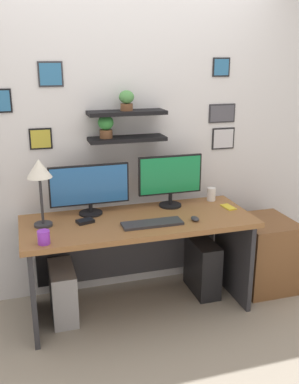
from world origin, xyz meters
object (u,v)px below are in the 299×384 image
at_px(monitor_right, 170,178).
at_px(computer_mouse, 195,219).
at_px(water_cup, 211,194).
at_px(desk_lamp, 39,174).
at_px(scissors_tray, 85,221).
at_px(desk, 137,242).
at_px(keyboard, 152,223).
at_px(monitor_left, 90,188).
at_px(computer_tower_right, 202,267).
at_px(computer_tower_left, 63,292).
at_px(cell_phone, 228,207).
at_px(coffee_mug, 44,237).
at_px(drawer_cabinet, 264,253).

height_order(monitor_right, computer_mouse, monitor_right).
bearing_deg(water_cup, desk_lamp, -172.58).
xyz_separation_m(monitor_right, scissors_tray, (-0.71, -0.18, -0.22)).
xyz_separation_m(desk, monitor_right, (0.32, 0.16, 0.44)).
height_order(keyboard, desk_lamp, desk_lamp).
xyz_separation_m(monitor_left, computer_tower_right, (0.90, -0.12, -0.73)).
height_order(keyboard, computer_tower_right, keyboard).
bearing_deg(desk, computer_tower_right, 3.84).
bearing_deg(computer_tower_left, cell_phone, -0.29).
distance_m(monitor_left, computer_tower_left, 0.82).
distance_m(cell_phone, water_cup, 0.22).
bearing_deg(computer_tower_left, desk, 0.99).
bearing_deg(coffee_mug, cell_phone, 11.35).
bearing_deg(computer_tower_left, scissors_tray, -2.12).
bearing_deg(keyboard, computer_mouse, -2.04).
height_order(cell_phone, coffee_mug, coffee_mug).
distance_m(desk_lamp, drawer_cabinet, 1.99).
xyz_separation_m(monitor_right, cell_phone, (0.43, -0.18, -0.23)).
relative_size(keyboard, computer_tower_right, 0.98).
relative_size(desk_lamp, scissors_tray, 4.06).
distance_m(cell_phone, drawer_cabinet, 0.58).
bearing_deg(computer_tower_right, drawer_cabinet, -6.23).
height_order(monitor_left, computer_tower_right, monitor_left).
height_order(desk, monitor_left, monitor_left).
distance_m(monitor_right, computer_tower_left, 1.21).
xyz_separation_m(computer_mouse, coffee_mug, (-1.09, -0.10, 0.03)).
relative_size(monitor_right, computer_tower_right, 1.15).
xyz_separation_m(monitor_left, scissors_tray, (-0.07, -0.18, -0.20)).
xyz_separation_m(keyboard, coffee_mug, (-0.77, -0.11, 0.04)).
bearing_deg(desk_lamp, keyboard, -15.16).
distance_m(water_cup, computer_tower_left, 1.43).
xyz_separation_m(monitor_left, monitor_right, (0.65, -0.00, 0.02)).
relative_size(cell_phone, computer_tower_left, 0.34).
height_order(computer_tower_left, computer_tower_right, computer_tower_right).
relative_size(cell_phone, computer_tower_right, 0.31).
relative_size(desk_lamp, cell_phone, 3.48).
xyz_separation_m(computer_mouse, computer_tower_left, (-0.97, 0.20, -0.56)).
bearing_deg(desk, drawer_cabinet, -1.04).
xyz_separation_m(computer_mouse, desk_lamp, (-1.08, 0.22, 0.37)).
height_order(monitor_right, scissors_tray, monitor_right).
bearing_deg(desk, computer_tower_left, -179.01).
bearing_deg(computer_tower_right, monitor_left, 172.24).
bearing_deg(drawer_cabinet, keyboard, -170.56).
xyz_separation_m(monitor_right, computer_tower_left, (-0.91, -0.17, -0.78)).
relative_size(keyboard, water_cup, 4.00).
relative_size(water_cup, drawer_cabinet, 0.18).
bearing_deg(drawer_cabinet, monitor_left, 172.81).
xyz_separation_m(monitor_right, computer_tower_right, (0.25, -0.12, -0.75)).
relative_size(desk, scissors_tray, 14.34).
relative_size(computer_mouse, cell_phone, 0.64).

